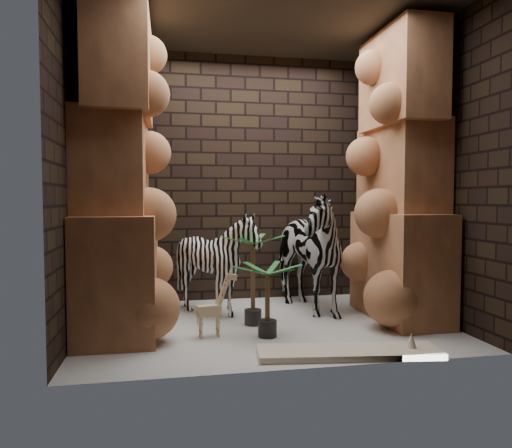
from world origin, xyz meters
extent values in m
plane|color=silver|center=(0.00, 0.00, 0.00)|extent=(3.50, 3.50, 0.00)
plane|color=#353027|center=(0.00, 0.00, 3.00)|extent=(3.50, 3.50, 0.00)
plane|color=black|center=(0.00, 1.25, 1.50)|extent=(3.50, 0.00, 3.50)
plane|color=black|center=(0.00, -1.25, 1.50)|extent=(3.50, 0.00, 3.50)
plane|color=black|center=(-1.75, 0.00, 1.50)|extent=(0.00, 3.00, 3.00)
plane|color=black|center=(1.75, 0.00, 1.50)|extent=(0.00, 3.00, 3.00)
imported|color=white|center=(0.50, 0.51, 0.77)|extent=(0.97, 1.42, 1.53)
imported|color=white|center=(-0.45, 0.45, 0.50)|extent=(0.98, 1.17, 1.00)
cube|color=#FEEFCA|center=(0.46, -1.03, 0.03)|extent=(1.49, 0.54, 0.05)
camera|label=1|loc=(-0.95, -4.51, 1.24)|focal=33.02mm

